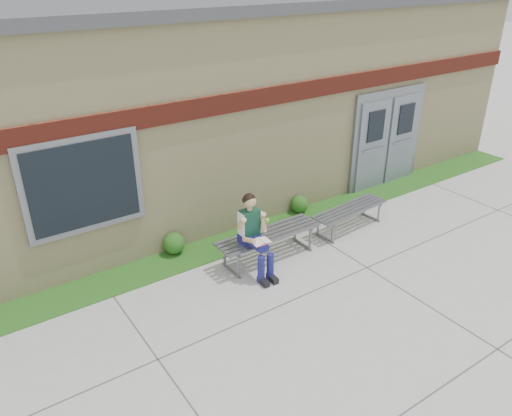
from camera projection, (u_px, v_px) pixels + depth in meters
ground at (345, 302)px, 7.93m from camera, size 80.00×80.00×0.00m
grass_strip at (254, 235)px, 9.85m from camera, size 16.00×0.80×0.02m
school_building at (170, 95)px, 11.42m from camera, size 16.20×6.22×4.20m
bench_left at (269, 239)px, 8.92m from camera, size 1.99×0.56×0.52m
bench_right at (350, 213)px, 9.95m from camera, size 1.77×0.62×0.45m
girl at (254, 233)px, 8.37m from camera, size 0.50×0.84×1.44m
shrub_mid at (174, 243)px, 9.13m from camera, size 0.40×0.40×0.40m
shrub_east at (299, 204)px, 10.63m from camera, size 0.37×0.37×0.37m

